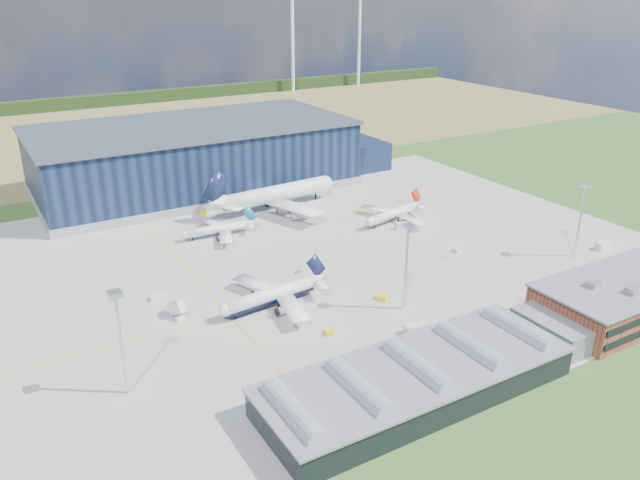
{
  "coord_description": "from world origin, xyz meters",
  "views": [
    {
      "loc": [
        -79.84,
        -140.28,
        76.79
      ],
      "look_at": [
        6.73,
        6.59,
        6.65
      ],
      "focal_mm": 35.0,
      "sensor_mm": 36.0,
      "label": 1
    }
  ],
  "objects_px": {
    "hangar": "(201,159)",
    "airliner_widebody": "(277,185)",
    "gse_tug_b": "(330,332)",
    "car_b": "(496,321)",
    "airliner_red": "(393,209)",
    "ops_building": "(623,297)",
    "light_mast_center": "(407,253)",
    "car_a": "(567,296)",
    "gse_tug_a": "(382,297)",
    "airliner_regional": "(216,225)",
    "gse_van_b": "(404,226)",
    "gse_van_a": "(415,329)",
    "light_mast_east": "(582,208)",
    "gse_cart_a": "(457,250)",
    "light_mast_west": "(119,327)",
    "gse_tug_c": "(204,213)",
    "gse_van_c": "(604,246)",
    "airstair": "(177,311)",
    "airliner_navy": "(270,288)",
    "gse_cart_b": "(157,297)"
  },
  "relations": [
    {
      "from": "gse_tug_b",
      "to": "gse_van_b",
      "type": "bearing_deg",
      "value": 67.07
    },
    {
      "from": "car_a",
      "to": "gse_tug_a",
      "type": "bearing_deg",
      "value": 46.32
    },
    {
      "from": "gse_tug_c",
      "to": "gse_van_c",
      "type": "distance_m",
      "value": 134.04
    },
    {
      "from": "gse_van_a",
      "to": "car_b",
      "type": "bearing_deg",
      "value": -98.14
    },
    {
      "from": "gse_van_b",
      "to": "car_b",
      "type": "height_order",
      "value": "gse_van_b"
    },
    {
      "from": "gse_tug_b",
      "to": "car_b",
      "type": "relative_size",
      "value": 0.86
    },
    {
      "from": "car_b",
      "to": "ops_building",
      "type": "bearing_deg",
      "value": -118.49
    },
    {
      "from": "light_mast_east",
      "to": "gse_van_b",
      "type": "bearing_deg",
      "value": 124.7
    },
    {
      "from": "light_mast_center",
      "to": "airliner_red",
      "type": "bearing_deg",
      "value": 56.08
    },
    {
      "from": "airstair",
      "to": "airliner_navy",
      "type": "bearing_deg",
      "value": -37.54
    },
    {
      "from": "light_mast_east",
      "to": "gse_cart_a",
      "type": "relative_size",
      "value": 8.71
    },
    {
      "from": "car_b",
      "to": "gse_van_c",
      "type": "bearing_deg",
      "value": -81.05
    },
    {
      "from": "airliner_regional",
      "to": "gse_tug_c",
      "type": "xyz_separation_m",
      "value": [
        3.62,
        22.0,
        -3.49
      ]
    },
    {
      "from": "gse_tug_c",
      "to": "gse_van_c",
      "type": "relative_size",
      "value": 0.69
    },
    {
      "from": "gse_cart_a",
      "to": "gse_van_a",
      "type": "bearing_deg",
      "value": -137.86
    },
    {
      "from": "ops_building",
      "to": "airliner_red",
      "type": "xyz_separation_m",
      "value": [
        -10.04,
        82.0,
        -0.05
      ]
    },
    {
      "from": "gse_cart_a",
      "to": "gse_van_b",
      "type": "height_order",
      "value": "gse_van_b"
    },
    {
      "from": "gse_cart_b",
      "to": "gse_tug_c",
      "type": "bearing_deg",
      "value": -21.89
    },
    {
      "from": "gse_van_c",
      "to": "car_b",
      "type": "distance_m",
      "value": 64.44
    },
    {
      "from": "ops_building",
      "to": "airliner_widebody",
      "type": "xyz_separation_m",
      "value": [
        -38.06,
        115.0,
        4.18
      ]
    },
    {
      "from": "light_mast_west",
      "to": "gse_cart_b",
      "type": "relative_size",
      "value": 7.14
    },
    {
      "from": "gse_cart_a",
      "to": "gse_cart_b",
      "type": "height_order",
      "value": "gse_cart_b"
    },
    {
      "from": "gse_van_a",
      "to": "gse_van_c",
      "type": "height_order",
      "value": "gse_van_c"
    },
    {
      "from": "light_mast_center",
      "to": "airliner_regional",
      "type": "bearing_deg",
      "value": 108.0
    },
    {
      "from": "hangar",
      "to": "light_mast_west",
      "type": "xyz_separation_m",
      "value": [
        -62.81,
        -124.8,
        3.82
      ]
    },
    {
      "from": "gse_van_b",
      "to": "airliner_widebody",
      "type": "bearing_deg",
      "value": 60.85
    },
    {
      "from": "light_mast_west",
      "to": "airliner_navy",
      "type": "distance_m",
      "value": 45.96
    },
    {
      "from": "airliner_regional",
      "to": "airliner_widebody",
      "type": "bearing_deg",
      "value": -148.9
    },
    {
      "from": "light_mast_center",
      "to": "light_mast_east",
      "type": "xyz_separation_m",
      "value": [
        65.0,
        0.0,
        0.0
      ]
    },
    {
      "from": "light_mast_west",
      "to": "light_mast_center",
      "type": "bearing_deg",
      "value": 0.0
    },
    {
      "from": "ops_building",
      "to": "gse_tug_a",
      "type": "height_order",
      "value": "ops_building"
    },
    {
      "from": "hangar",
      "to": "airliner_widebody",
      "type": "relative_size",
      "value": 2.63
    },
    {
      "from": "gse_van_c",
      "to": "car_b",
      "type": "xyz_separation_m",
      "value": [
        -62.39,
        -16.13,
        -0.69
      ]
    },
    {
      "from": "ops_building",
      "to": "light_mast_center",
      "type": "bearing_deg",
      "value": 146.31
    },
    {
      "from": "hangar",
      "to": "gse_van_a",
      "type": "xyz_separation_m",
      "value": [
        2.05,
        -135.89,
        -10.42
      ]
    },
    {
      "from": "gse_tug_a",
      "to": "car_a",
      "type": "bearing_deg",
      "value": -51.15
    },
    {
      "from": "ops_building",
      "to": "car_b",
      "type": "relative_size",
      "value": 14.34
    },
    {
      "from": "airliner_red",
      "to": "ops_building",
      "type": "bearing_deg",
      "value": 83.54
    },
    {
      "from": "gse_tug_b",
      "to": "airstair",
      "type": "bearing_deg",
      "value": 165.66
    },
    {
      "from": "airliner_red",
      "to": "airliner_regional",
      "type": "distance_m",
      "value": 60.46
    },
    {
      "from": "light_mast_center",
      "to": "car_a",
      "type": "relative_size",
      "value": 6.05
    },
    {
      "from": "gse_van_a",
      "to": "car_a",
      "type": "relative_size",
      "value": 1.45
    },
    {
      "from": "airliner_red",
      "to": "gse_tug_b",
      "type": "height_order",
      "value": "airliner_red"
    },
    {
      "from": "gse_tug_a",
      "to": "gse_cart_a",
      "type": "xyz_separation_m",
      "value": [
        38.5,
        14.04,
        -0.12
      ]
    },
    {
      "from": "light_mast_center",
      "to": "hangar",
      "type": "bearing_deg",
      "value": 93.3
    },
    {
      "from": "light_mast_west",
      "to": "gse_van_a",
      "type": "xyz_separation_m",
      "value": [
        64.86,
        -11.09,
        -14.23
      ]
    },
    {
      "from": "gse_tug_a",
      "to": "light_mast_east",
      "type": "bearing_deg",
      "value": -27.37
    },
    {
      "from": "gse_tug_a",
      "to": "car_b",
      "type": "bearing_deg",
      "value": -76.61
    },
    {
      "from": "ops_building",
      "to": "gse_tug_b",
      "type": "distance_m",
      "value": 73.88
    },
    {
      "from": "light_mast_east",
      "to": "airstair",
      "type": "height_order",
      "value": "light_mast_east"
    }
  ]
}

